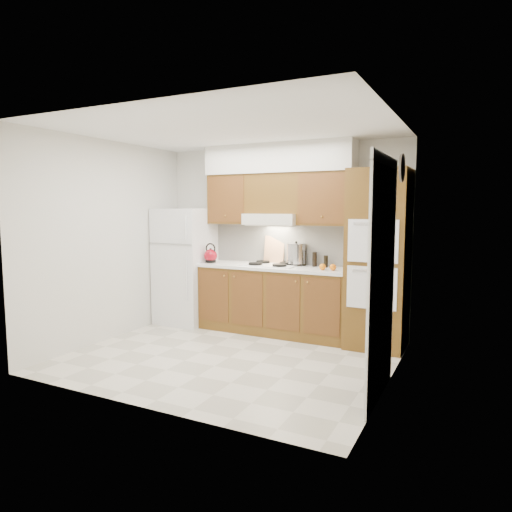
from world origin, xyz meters
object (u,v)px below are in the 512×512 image
(fridge, at_px, (186,266))
(oven_cabinet, at_px, (378,260))
(stock_pot, at_px, (296,254))
(kettle, at_px, (211,256))

(fridge, height_order, oven_cabinet, oven_cabinet)
(oven_cabinet, height_order, stock_pot, oven_cabinet)
(oven_cabinet, xyz_separation_m, kettle, (-2.36, -0.10, -0.06))
(fridge, relative_size, oven_cabinet, 0.78)
(oven_cabinet, bearing_deg, fridge, -179.30)
(oven_cabinet, bearing_deg, stock_pot, 171.03)
(oven_cabinet, xyz_separation_m, stock_pot, (-1.15, 0.18, 0.00))
(kettle, distance_m, stock_pot, 1.24)
(kettle, height_order, stock_pot, stock_pot)
(fridge, bearing_deg, kettle, -8.09)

